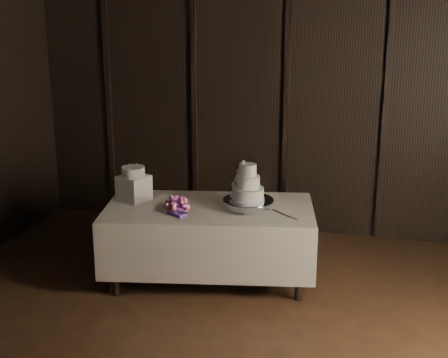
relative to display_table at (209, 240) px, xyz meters
The scene contains 8 objects.
room 2.22m from the display_table, 75.99° to the right, with size 6.08×7.08×3.08m.
display_table is the anchor object (origin of this frame).
cake_stand 0.54m from the display_table, ahead, with size 0.48×0.48×0.09m, color silver.
wedding_cake 0.67m from the display_table, ahead, with size 0.33×0.29×0.35m.
bouquet 0.52m from the display_table, 146.03° to the right, with size 0.29×0.39×0.19m, color #B95269, non-canonical shape.
box_pedestal 0.90m from the display_table, behind, with size 0.26×0.26×0.25m, color white.
small_cake 1.00m from the display_table, behind, with size 0.23×0.23×0.09m, color white.
cake_knife 0.79m from the display_table, ahead, with size 0.37×0.02×0.01m, color silver.
Camera 1 is at (1.10, -3.55, 2.67)m, focal length 50.00 mm.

